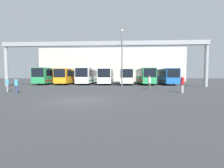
# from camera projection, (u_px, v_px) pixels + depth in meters

# --- Properties ---
(ground_plane) EXTENTS (200.00, 200.00, 0.00)m
(ground_plane) POSITION_uv_depth(u_px,v_px,m) (80.00, 100.00, 10.89)
(ground_plane) COLOR #2D3033
(building_backdrop) EXTENTS (47.52, 12.00, 10.84)m
(building_backdrop) POSITION_uv_depth(u_px,v_px,m) (112.00, 66.00, 54.01)
(building_backdrop) COLOR #B7B2A3
(building_backdrop) RESTS_ON ground
(overhead_gantry) EXTENTS (34.33, 0.80, 7.48)m
(overhead_gantry) POSITION_uv_depth(u_px,v_px,m) (103.00, 48.00, 24.94)
(overhead_gantry) COLOR gray
(overhead_gantry) RESTS_ON ground
(bus_slot_0) EXTENTS (2.61, 10.74, 3.33)m
(bus_slot_0) POSITION_uv_depth(u_px,v_px,m) (51.00, 75.00, 32.97)
(bus_slot_0) COLOR #268C4C
(bus_slot_0) RESTS_ON ground
(bus_slot_1) EXTENTS (2.43, 10.51, 3.17)m
(bus_slot_1) POSITION_uv_depth(u_px,v_px,m) (69.00, 76.00, 32.65)
(bus_slot_1) COLOR orange
(bus_slot_1) RESTS_ON ground
(bus_slot_2) EXTENTS (2.57, 12.37, 3.32)m
(bus_slot_2) POSITION_uv_depth(u_px,v_px,m) (88.00, 75.00, 33.36)
(bus_slot_2) COLOR silver
(bus_slot_2) RESTS_ON ground
(bus_slot_3) EXTENTS (2.56, 11.64, 3.19)m
(bus_slot_3) POSITION_uv_depth(u_px,v_px,m) (107.00, 76.00, 32.79)
(bus_slot_3) COLOR silver
(bus_slot_3) RESTS_ON ground
(bus_slot_4) EXTENTS (2.45, 10.89, 3.10)m
(bus_slot_4) POSITION_uv_depth(u_px,v_px,m) (126.00, 76.00, 32.20)
(bus_slot_4) COLOR beige
(bus_slot_4) RESTS_ON ground
(bus_slot_5) EXTENTS (2.50, 12.13, 3.23)m
(bus_slot_5) POSITION_uv_depth(u_px,v_px,m) (144.00, 75.00, 32.61)
(bus_slot_5) COLOR #268C4C
(bus_slot_5) RESTS_ON ground
(bus_slot_6) EXTENTS (2.47, 11.97, 3.14)m
(bus_slot_6) POSITION_uv_depth(u_px,v_px,m) (164.00, 76.00, 32.32)
(bus_slot_6) COLOR #1959A5
(bus_slot_6) RESTS_ON ground
(pedestrian_mid_left) EXTENTS (0.37, 0.37, 1.78)m
(pedestrian_mid_left) POSITION_uv_depth(u_px,v_px,m) (149.00, 82.00, 19.85)
(pedestrian_mid_left) COLOR brown
(pedestrian_mid_left) RESTS_ON ground
(pedestrian_near_center) EXTENTS (0.33, 0.33, 1.61)m
(pedestrian_near_center) POSITION_uv_depth(u_px,v_px,m) (7.00, 84.00, 16.69)
(pedestrian_near_center) COLOR gray
(pedestrian_near_center) RESTS_ON ground
(pedestrian_far_center) EXTENTS (0.38, 0.38, 1.81)m
(pedestrian_far_center) POSITION_uv_depth(u_px,v_px,m) (182.00, 84.00, 15.50)
(pedestrian_far_center) COLOR gray
(pedestrian_far_center) RESTS_ON ground
(pedestrian_near_right) EXTENTS (0.35, 0.35, 1.66)m
(pedestrian_near_right) POSITION_uv_depth(u_px,v_px,m) (16.00, 85.00, 15.11)
(pedestrian_near_right) COLOR navy
(pedestrian_near_right) RESTS_ON ground
(lamp_post) EXTENTS (0.36, 0.36, 9.26)m
(lamp_post) POSITION_uv_depth(u_px,v_px,m) (122.00, 56.00, 24.39)
(lamp_post) COLOR #595B60
(lamp_post) RESTS_ON ground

